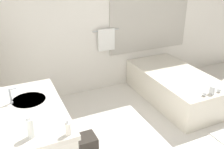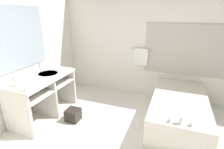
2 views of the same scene
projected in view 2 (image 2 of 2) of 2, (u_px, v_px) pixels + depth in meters
The scene contains 7 objects.
wall_back_with_blinds at pixel (157, 42), 3.93m from camera, with size 7.40×0.13×2.70m.
vanity_counter at pixel (44, 87), 3.36m from camera, with size 0.67×1.32×0.84m.
sink_faucet at pixel (40, 68), 3.47m from camera, with size 0.09×0.04×0.18m.
bathtub at pixel (178, 109), 3.25m from camera, with size 0.96×1.84×0.62m.
water_bottle_1 at pixel (15, 80), 2.82m from camera, with size 0.07×0.07×0.21m.
soap_dispenser at pixel (25, 87), 2.64m from camera, with size 0.05×0.05×0.15m.
waste_bin at pixel (73, 115), 3.36m from camera, with size 0.25×0.25×0.23m.
Camera 2 is at (0.46, -1.82, 1.99)m, focal length 28.00 mm.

